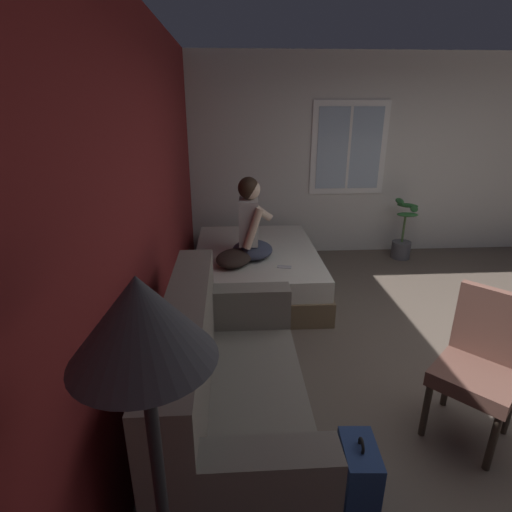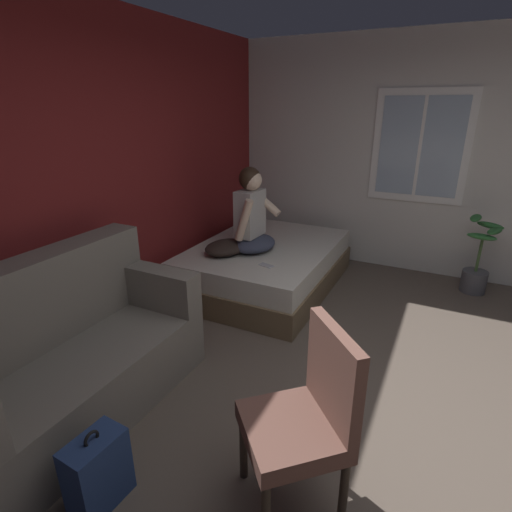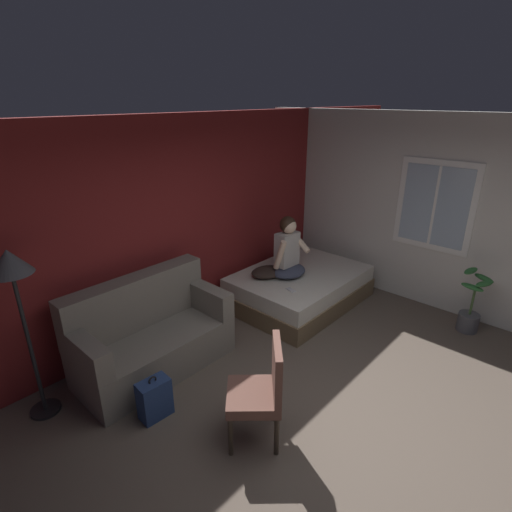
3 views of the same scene
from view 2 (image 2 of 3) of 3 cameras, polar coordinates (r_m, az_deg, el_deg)
name	(u,v)px [view 2 (image 2 of 3)]	position (r m, az deg, el deg)	size (l,w,h in m)	color
ground_plane	(406,448)	(2.81, 20.58, -24.25)	(40.00, 40.00, 0.00)	brown
wall_back_accent	(62,187)	(3.41, -25.99, 8.90)	(10.88, 0.16, 2.70)	maroon
wall_side_with_window	(457,160)	(5.09, 26.78, 12.13)	(0.19, 6.56, 2.70)	silver
bed	(266,265)	(4.50, 1.45, -1.35)	(1.97, 1.42, 0.48)	brown
couch	(68,357)	(2.95, -25.23, -12.96)	(1.70, 0.82, 1.04)	slate
side_chair	(306,414)	(2.09, 7.19, -21.52)	(0.65, 0.65, 0.98)	#382D23
person_seated	(252,218)	(4.15, -0.62, 5.49)	(0.54, 0.47, 0.88)	#383D51
backpack	(97,472)	(2.44, -21.82, -26.70)	(0.31, 0.25, 0.46)	navy
throw_pillow	(226,247)	(4.14, -4.28, 1.24)	(0.48, 0.36, 0.14)	#2D231E
cell_phone	(266,265)	(3.84, 1.47, -1.36)	(0.07, 0.14, 0.01)	#B7B7BC
potted_plant	(477,266)	(4.92, 29.03, -1.26)	(0.39, 0.37, 0.85)	#4C4C51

